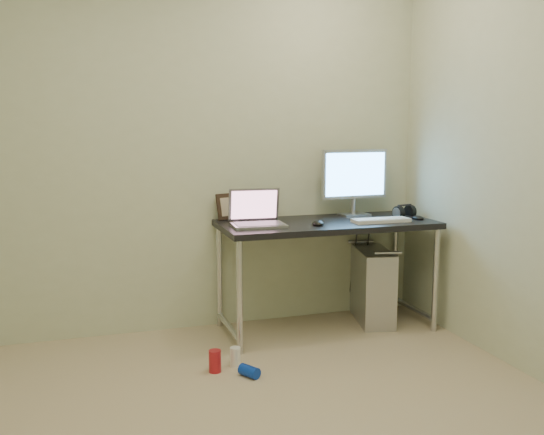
# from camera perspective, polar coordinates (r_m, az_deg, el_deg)

# --- Properties ---
(wall_back) EXTENTS (3.50, 0.02, 2.50)m
(wall_back) POSITION_cam_1_polar(r_m,az_deg,el_deg) (4.09, -9.19, 6.60)
(wall_back) COLOR beige
(wall_back) RESTS_ON ground
(desk) EXTENTS (1.45, 0.63, 0.75)m
(desk) POSITION_cam_1_polar(r_m,az_deg,el_deg) (4.11, 5.17, -1.55)
(desk) COLOR black
(desk) RESTS_ON ground
(tower_computer) EXTENTS (0.32, 0.53, 0.55)m
(tower_computer) POSITION_cam_1_polar(r_m,az_deg,el_deg) (4.40, 9.46, -6.32)
(tower_computer) COLOR #AAAAAF
(tower_computer) RESTS_ON ground
(cable_a) EXTENTS (0.01, 0.16, 0.69)m
(cable_a) POSITION_cam_1_polar(r_m,az_deg,el_deg) (4.53, 7.70, -4.03)
(cable_a) COLOR black
(cable_a) RESTS_ON ground
(cable_b) EXTENTS (0.02, 0.11, 0.71)m
(cable_b) POSITION_cam_1_polar(r_m,az_deg,el_deg) (4.56, 8.83, -4.24)
(cable_b) COLOR black
(cable_b) RESTS_ON ground
(can_red) EXTENTS (0.08, 0.08, 0.13)m
(can_red) POSITION_cam_1_polar(r_m,az_deg,el_deg) (3.55, -5.39, -13.31)
(can_red) COLOR #B01A24
(can_red) RESTS_ON ground
(can_white) EXTENTS (0.07, 0.07, 0.11)m
(can_white) POSITION_cam_1_polar(r_m,az_deg,el_deg) (3.62, -3.48, -12.95)
(can_white) COLOR white
(can_white) RESTS_ON ground
(can_blue) EXTENTS (0.12, 0.13, 0.07)m
(can_blue) POSITION_cam_1_polar(r_m,az_deg,el_deg) (3.48, -2.15, -14.27)
(can_blue) COLOR #0B32B5
(can_blue) RESTS_ON ground
(laptop) EXTENTS (0.35, 0.30, 0.23)m
(laptop) POSITION_cam_1_polar(r_m,az_deg,el_deg) (3.91, -1.45, 0.05)
(laptop) COLOR #A7A8AE
(laptop) RESTS_ON desk
(monitor) EXTENTS (0.50, 0.16, 0.47)m
(monitor) POSITION_cam_1_polar(r_m,az_deg,el_deg) (4.35, 7.78, 3.78)
(monitor) COLOR #A7A8AE
(monitor) RESTS_ON desk
(keyboard) EXTENTS (0.39, 0.13, 0.02)m
(keyboard) POSITION_cam_1_polar(r_m,az_deg,el_deg) (4.11, 10.22, -0.26)
(keyboard) COLOR silver
(keyboard) RESTS_ON desk
(mouse_right) EXTENTS (0.08, 0.11, 0.03)m
(mouse_right) POSITION_cam_1_polar(r_m,az_deg,el_deg) (4.28, 13.57, 0.06)
(mouse_right) COLOR black
(mouse_right) RESTS_ON desk
(mouse_left) EXTENTS (0.10, 0.14, 0.04)m
(mouse_left) POSITION_cam_1_polar(r_m,az_deg,el_deg) (3.93, 4.34, -0.43)
(mouse_left) COLOR black
(mouse_left) RESTS_ON desk
(headphones) EXTENTS (0.17, 0.10, 0.10)m
(headphones) POSITION_cam_1_polar(r_m,az_deg,el_deg) (4.42, 12.35, 0.52)
(headphones) COLOR black
(headphones) RESTS_ON desk
(picture_frame) EXTENTS (0.23, 0.13, 0.18)m
(picture_frame) POSITION_cam_1_polar(r_m,az_deg,el_deg) (4.17, -3.84, 1.07)
(picture_frame) COLOR black
(picture_frame) RESTS_ON desk
(webcam) EXTENTS (0.05, 0.04, 0.13)m
(webcam) POSITION_cam_1_polar(r_m,az_deg,el_deg) (4.21, -1.57, 1.26)
(webcam) COLOR silver
(webcam) RESTS_ON desk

